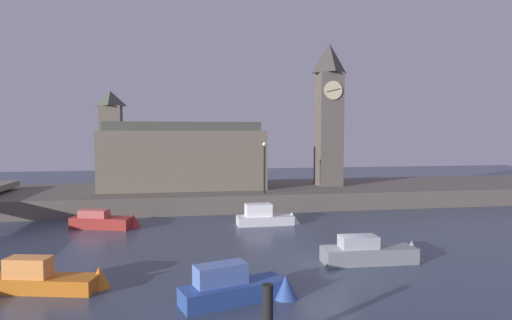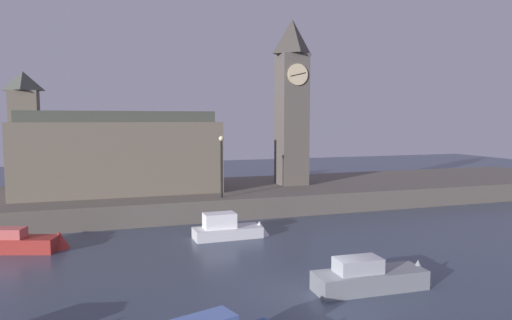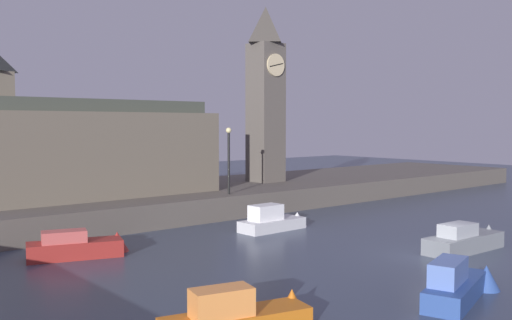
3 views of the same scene
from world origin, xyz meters
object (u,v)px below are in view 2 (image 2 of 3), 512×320
Objects in this scene: boat_dinghy_red at (25,242)px; boat_ferry_white at (234,229)px; boat_cruiser_grey at (380,276)px; parliament_hall at (114,153)px; clock_tower at (292,100)px; streetlamp at (221,160)px.

boat_ferry_white is at bearing -3.77° from boat_dinghy_red.
boat_cruiser_grey is 18.28m from boat_dinghy_red.
parliament_hall is at bearing 116.50° from boat_cruiser_grey.
clock_tower is 2.73× the size of boat_dinghy_red.
streetlamp is 0.80× the size of boat_cruiser_grey.
parliament_hall reaches higher than boat_dinghy_red.
clock_tower reaches higher than streetlamp.
boat_ferry_white is at bearing -96.42° from streetlamp.
boat_ferry_white is (11.32, -0.75, 0.01)m from boat_dinghy_red.
streetlamp reaches higher than boat_ferry_white.
clock_tower is at bearing -0.41° from parliament_hall.
boat_ferry_white reaches higher than boat_dinghy_red.
streetlamp is at bearing 83.58° from boat_ferry_white.
clock_tower reaches higher than boat_cruiser_grey.
streetlamp is (-7.24, -4.64, -4.42)m from clock_tower.
boat_cruiser_grey is 10.52m from boat_ferry_white.
boat_dinghy_red is at bearing 144.35° from boat_cruiser_grey.
boat_cruiser_grey is at bearing -102.24° from clock_tower.
boat_cruiser_grey is at bearing -63.50° from parliament_hall.
clock_tower is 9.67m from streetlamp.
boat_ferry_white is at bearing 109.59° from boat_cruiser_grey.
streetlamp is 0.86× the size of boat_dinghy_red.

